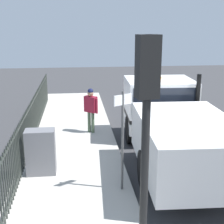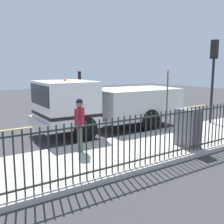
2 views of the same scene
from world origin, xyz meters
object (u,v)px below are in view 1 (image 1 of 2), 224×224
(worker_standing, at_px, (91,106))
(street_sign, at_px, (123,130))
(utility_cabinet, at_px, (41,152))
(work_truck, at_px, (170,120))
(traffic_light_near, at_px, (146,115))

(worker_standing, height_order, street_sign, street_sign)
(utility_cabinet, distance_m, street_sign, 2.50)
(work_truck, relative_size, utility_cabinet, 5.30)
(traffic_light_near, bearing_deg, worker_standing, 84.64)
(utility_cabinet, relative_size, street_sign, 0.50)
(traffic_light_near, distance_m, utility_cabinet, 4.85)
(traffic_light_near, distance_m, street_sign, 3.06)
(worker_standing, height_order, utility_cabinet, worker_standing)
(utility_cabinet, xyz_separation_m, street_sign, (-2.05, 1.10, 0.91))
(work_truck, xyz_separation_m, traffic_light_near, (1.88, 4.87, 1.61))
(work_truck, relative_size, traffic_light_near, 1.72)
(work_truck, xyz_separation_m, utility_cabinet, (3.83, 0.95, -0.49))
(work_truck, height_order, worker_standing, work_truck)
(work_truck, xyz_separation_m, worker_standing, (2.32, -2.28, -0.08))
(work_truck, distance_m, street_sign, 2.75)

